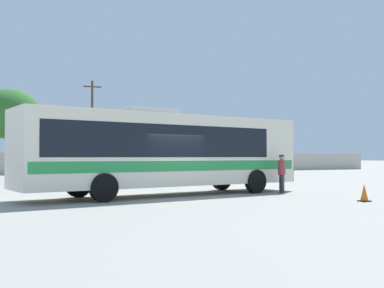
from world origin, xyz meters
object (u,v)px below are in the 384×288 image
object	(u,v)px
roadside_tree_midright	(121,138)
traffic_cone_on_apron	(364,193)
coach_bus_cream_green	(165,150)
utility_pole_near	(92,125)
roadside_tree_midleft	(10,114)
attendant_by_bus_door	(282,171)

from	to	relation	value
roadside_tree_midright	traffic_cone_on_apron	size ratio (longest dim) A/B	8.34
coach_bus_cream_green	roadside_tree_midright	distance (m)	32.89
coach_bus_cream_green	utility_pole_near	bearing A→B (deg)	80.51
utility_pole_near	traffic_cone_on_apron	size ratio (longest dim) A/B	14.50
roadside_tree_midright	roadside_tree_midleft	bearing A→B (deg)	-173.26
roadside_tree_midleft	traffic_cone_on_apron	xyz separation A→B (m)	(8.15, -35.97, -5.43)
attendant_by_bus_door	traffic_cone_on_apron	world-z (taller)	attendant_by_bus_door
coach_bus_cream_green	traffic_cone_on_apron	bearing A→B (deg)	-47.17
attendant_by_bus_door	roadside_tree_midright	bearing A→B (deg)	83.55
roadside_tree_midright	traffic_cone_on_apron	distance (m)	37.69
coach_bus_cream_green	attendant_by_bus_door	distance (m)	5.45
attendant_by_bus_door	roadside_tree_midright	world-z (taller)	roadside_tree_midright
utility_pole_near	traffic_cone_on_apron	distance (m)	34.36
roadside_tree_midleft	traffic_cone_on_apron	bearing A→B (deg)	-77.23
attendant_by_bus_door	traffic_cone_on_apron	distance (m)	4.64
coach_bus_cream_green	utility_pole_near	world-z (taller)	utility_pole_near
attendant_by_bus_door	roadside_tree_midleft	bearing A→B (deg)	104.39
traffic_cone_on_apron	roadside_tree_midleft	bearing A→B (deg)	102.77
attendant_by_bus_door	utility_pole_near	xyz separation A→B (m)	(-0.51, 29.46, 3.86)
utility_pole_near	roadside_tree_midleft	distance (m)	7.84
roadside_tree_midleft	roadside_tree_midright	bearing A→B (deg)	6.74
utility_pole_near	traffic_cone_on_apron	bearing A→B (deg)	-88.97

